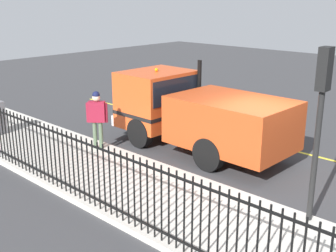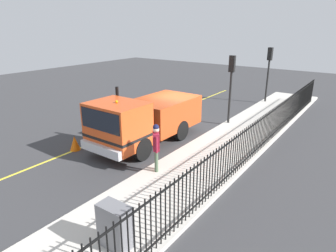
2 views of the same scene
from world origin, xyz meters
TOP-DOWN VIEW (x-y plane):
  - ground_plane at (0.00, 0.00)m, footprint 52.23×52.23m
  - sidewalk_slab at (3.07, 0.00)m, footprint 3.10×23.74m
  - lane_marking at (-2.31, 0.00)m, footprint 0.12×21.37m
  - work_truck at (-0.25, -2.69)m, footprint 2.43×5.97m
  - worker_standing at (1.99, -4.57)m, footprint 0.51×0.54m
  - iron_fence at (4.48, 0.00)m, footprint 0.04×20.21m
  - traffic_light_near at (1.74, 2.30)m, footprint 0.30×0.22m
  - traffic_cone at (-2.32, -4.90)m, footprint 0.46×0.46m

SIDE VIEW (x-z plane):
  - ground_plane at x=0.00m, z-range 0.00..0.00m
  - lane_marking at x=-2.31m, z-range 0.00..0.01m
  - sidewalk_slab at x=3.07m, z-range 0.00..0.13m
  - traffic_cone at x=-2.32m, z-range 0.00..0.65m
  - iron_fence at x=4.48m, z-range 0.14..1.72m
  - worker_standing at x=1.99m, z-range 0.34..2.16m
  - work_truck at x=-0.25m, z-range -0.05..2.65m
  - traffic_light_near at x=1.74m, z-range 0.91..4.56m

